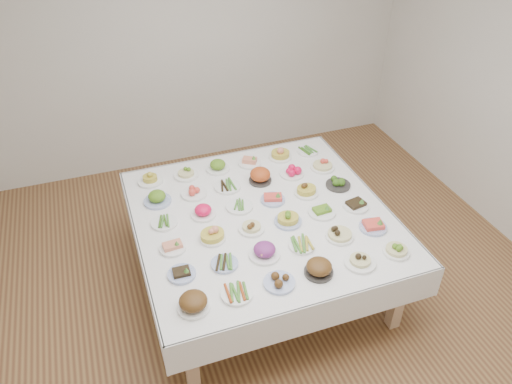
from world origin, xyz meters
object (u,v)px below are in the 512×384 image
object	(u,v)px
dish_18	(164,222)
dish_35	(308,151)
dish_0	(193,301)
display_table	(262,221)

from	to	relation	value
dish_18	dish_35	xyz separation A→B (m)	(1.54, 0.62, 0.00)
dish_0	dish_18	size ratio (longest dim) A/B	1.05
dish_18	dish_35	world-z (taller)	same
display_table	dish_0	world-z (taller)	dish_0
display_table	dish_35	xyz separation A→B (m)	(0.76, 0.77, 0.09)
dish_18	dish_0	bearing A→B (deg)	-89.30
display_table	dish_0	distance (m)	1.10
dish_0	dish_35	distance (m)	2.18
dish_35	dish_18	bearing A→B (deg)	-158.07
dish_18	dish_35	distance (m)	1.66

